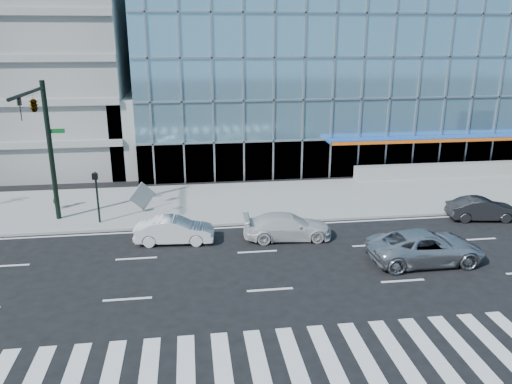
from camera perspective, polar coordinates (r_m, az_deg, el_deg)
ground at (r=25.42m, az=0.14°, el=-6.84°), size 160.00×160.00×0.00m
sidewalk at (r=32.80m, az=-1.78°, el=-1.03°), size 120.00×8.00×0.15m
theatre_building at (r=51.97m, az=11.91°, el=13.79°), size 42.00×26.00×15.00m
ramp_block at (r=41.72m, az=-11.58°, el=6.77°), size 6.00×8.00×6.00m
traffic_signal at (r=28.93m, az=-23.53°, el=7.47°), size 1.14×5.74×8.00m
ped_signal_post at (r=29.58m, az=-17.77°, el=0.26°), size 0.30×0.33×3.00m
silver_suv at (r=25.39m, az=18.81°, el=-5.97°), size 5.56×2.61×1.54m
white_suv at (r=26.83m, az=3.61°, el=-3.95°), size 4.81×2.14×1.37m
white_sedan at (r=26.62m, az=-9.31°, el=-4.34°), size 4.21×1.75×1.36m
dark_sedan at (r=32.39m, az=24.46°, el=-1.79°), size 4.16×1.94×1.32m
pedestrian at (r=33.25m, az=-21.91°, el=-0.52°), size 0.57×0.67×1.55m
tilted_panel at (r=31.30m, az=-12.82°, el=-0.47°), size 1.52×1.13×1.84m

